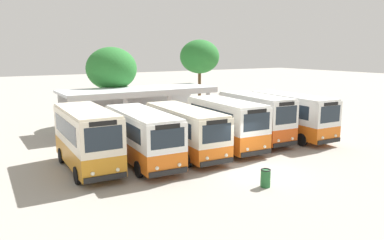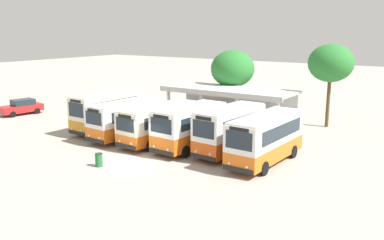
{
  "view_description": "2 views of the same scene",
  "coord_description": "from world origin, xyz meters",
  "px_view_note": "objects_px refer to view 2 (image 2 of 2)",
  "views": [
    {
      "loc": [
        -13.36,
        -15.16,
        6.59
      ],
      "look_at": [
        -0.75,
        5.48,
        2.08
      ],
      "focal_mm": 35.2,
      "sensor_mm": 36.0,
      "label": 1
    },
    {
      "loc": [
        18.67,
        -20.29,
        8.89
      ],
      "look_at": [
        0.75,
        6.01,
        1.93
      ],
      "focal_mm": 38.75,
      "sensor_mm": 36.0,
      "label": 2
    }
  ],
  "objects_px": {
    "city_bus_fourth_amber": "(190,126)",
    "waiting_chair_middle_seat": "(216,118)",
    "city_bus_far_end_green": "(266,137)",
    "parked_car_flank": "(22,107)",
    "city_bus_middle_cream": "(160,122)",
    "city_bus_second_in_row": "(128,118)",
    "litter_bin_apron": "(99,160)",
    "city_bus_nearest_orange": "(106,111)",
    "waiting_chair_fifth_seat": "(228,119)",
    "waiting_chair_far_end_seat": "(234,120)",
    "city_bus_fifth_blue": "(230,129)",
    "waiting_chair_second_from_end": "(211,117)",
    "waiting_chair_end_by_column": "(205,116)",
    "waiting_chair_fourth_seat": "(222,118)"
  },
  "relations": [
    {
      "from": "waiting_chair_fourth_seat",
      "to": "waiting_chair_far_end_seat",
      "type": "bearing_deg",
      "value": 0.6
    },
    {
      "from": "city_bus_fifth_blue",
      "to": "parked_car_flank",
      "type": "xyz_separation_m",
      "value": [
        -25.39,
        0.06,
        -1.05
      ]
    },
    {
      "from": "waiting_chair_end_by_column",
      "to": "waiting_chair_fourth_seat",
      "type": "distance_m",
      "value": 1.94
    },
    {
      "from": "city_bus_nearest_orange",
      "to": "parked_car_flank",
      "type": "xyz_separation_m",
      "value": [
        -13.07,
        0.32,
        -1.06
      ]
    },
    {
      "from": "city_bus_fourth_amber",
      "to": "waiting_chair_middle_seat",
      "type": "height_order",
      "value": "city_bus_fourth_amber"
    },
    {
      "from": "city_bus_far_end_green",
      "to": "parked_car_flank",
      "type": "relative_size",
      "value": 1.67
    },
    {
      "from": "city_bus_far_end_green",
      "to": "waiting_chair_end_by_column",
      "type": "relative_size",
      "value": 8.68
    },
    {
      "from": "city_bus_fifth_blue",
      "to": "litter_bin_apron",
      "type": "distance_m",
      "value": 9.51
    },
    {
      "from": "city_bus_far_end_green",
      "to": "waiting_chair_end_by_column",
      "type": "distance_m",
      "value": 13.8
    },
    {
      "from": "city_bus_nearest_orange",
      "to": "waiting_chair_middle_seat",
      "type": "xyz_separation_m",
      "value": [
        6.21,
        8.5,
        -1.36
      ]
    },
    {
      "from": "city_bus_fourth_amber",
      "to": "waiting_chair_second_from_end",
      "type": "bearing_deg",
      "value": 112.38
    },
    {
      "from": "city_bus_fourth_amber",
      "to": "parked_car_flank",
      "type": "relative_size",
      "value": 1.52
    },
    {
      "from": "city_bus_fifth_blue",
      "to": "waiting_chair_fifth_seat",
      "type": "relative_size",
      "value": 7.88
    },
    {
      "from": "parked_car_flank",
      "to": "waiting_chair_middle_seat",
      "type": "distance_m",
      "value": 20.95
    },
    {
      "from": "city_bus_nearest_orange",
      "to": "waiting_chair_fifth_seat",
      "type": "relative_size",
      "value": 7.85
    },
    {
      "from": "waiting_chair_middle_seat",
      "to": "waiting_chair_fifth_seat",
      "type": "bearing_deg",
      "value": -0.7
    },
    {
      "from": "city_bus_second_in_row",
      "to": "city_bus_middle_cream",
      "type": "bearing_deg",
      "value": 6.04
    },
    {
      "from": "city_bus_fourth_amber",
      "to": "city_bus_fifth_blue",
      "type": "xyz_separation_m",
      "value": [
        3.08,
        0.64,
        0.06
      ]
    },
    {
      "from": "city_bus_far_end_green",
      "to": "waiting_chair_fifth_seat",
      "type": "xyz_separation_m",
      "value": [
        -7.88,
        8.79,
        -1.3
      ]
    },
    {
      "from": "city_bus_far_end_green",
      "to": "city_bus_second_in_row",
      "type": "bearing_deg",
      "value": -179.07
    },
    {
      "from": "city_bus_fifth_blue",
      "to": "waiting_chair_end_by_column",
      "type": "distance_m",
      "value": 11.21
    },
    {
      "from": "city_bus_middle_cream",
      "to": "city_bus_fifth_blue",
      "type": "relative_size",
      "value": 1.15
    },
    {
      "from": "city_bus_middle_cream",
      "to": "waiting_chair_middle_seat",
      "type": "height_order",
      "value": "city_bus_middle_cream"
    },
    {
      "from": "city_bus_far_end_green",
      "to": "city_bus_middle_cream",
      "type": "bearing_deg",
      "value": 179.22
    },
    {
      "from": "city_bus_second_in_row",
      "to": "city_bus_middle_cream",
      "type": "distance_m",
      "value": 3.1
    },
    {
      "from": "city_bus_second_in_row",
      "to": "waiting_chair_second_from_end",
      "type": "bearing_deg",
      "value": 74.62
    },
    {
      "from": "city_bus_fourth_amber",
      "to": "waiting_chair_fifth_seat",
      "type": "xyz_separation_m",
      "value": [
        -1.73,
        8.86,
        -1.29
      ]
    },
    {
      "from": "waiting_chair_middle_seat",
      "to": "waiting_chair_far_end_seat",
      "type": "height_order",
      "value": "same"
    },
    {
      "from": "waiting_chair_fifth_seat",
      "to": "waiting_chair_end_by_column",
      "type": "bearing_deg",
      "value": 177.86
    },
    {
      "from": "city_bus_far_end_green",
      "to": "waiting_chair_fifth_seat",
      "type": "bearing_deg",
      "value": 131.86
    },
    {
      "from": "city_bus_fourth_amber",
      "to": "waiting_chair_fourth_seat",
      "type": "height_order",
      "value": "city_bus_fourth_amber"
    },
    {
      "from": "city_bus_middle_cream",
      "to": "waiting_chair_middle_seat",
      "type": "bearing_deg",
      "value": 89.62
    },
    {
      "from": "city_bus_second_in_row",
      "to": "city_bus_nearest_orange",
      "type": "bearing_deg",
      "value": 170.51
    },
    {
      "from": "waiting_chair_second_from_end",
      "to": "parked_car_flank",
      "type": "bearing_deg",
      "value": -156.22
    },
    {
      "from": "city_bus_middle_cream",
      "to": "waiting_chair_fifth_seat",
      "type": "bearing_deg",
      "value": 81.13
    },
    {
      "from": "waiting_chair_far_end_seat",
      "to": "city_bus_second_in_row",
      "type": "bearing_deg",
      "value": -119.14
    },
    {
      "from": "city_bus_second_in_row",
      "to": "city_bus_fourth_amber",
      "type": "bearing_deg",
      "value": 1.26
    },
    {
      "from": "waiting_chair_middle_seat",
      "to": "litter_bin_apron",
      "type": "xyz_separation_m",
      "value": [
        0.38,
        -15.7,
        -0.07
      ]
    },
    {
      "from": "city_bus_far_end_green",
      "to": "litter_bin_apron",
      "type": "xyz_separation_m",
      "value": [
        -8.8,
        -6.89,
        -1.37
      ]
    },
    {
      "from": "city_bus_fifth_blue",
      "to": "waiting_chair_middle_seat",
      "type": "xyz_separation_m",
      "value": [
        -6.1,
        8.24,
        -1.36
      ]
    },
    {
      "from": "city_bus_second_in_row",
      "to": "waiting_chair_middle_seat",
      "type": "xyz_separation_m",
      "value": [
        3.13,
        9.01,
        -1.2
      ]
    },
    {
      "from": "waiting_chair_fourth_seat",
      "to": "litter_bin_apron",
      "type": "height_order",
      "value": "litter_bin_apron"
    },
    {
      "from": "waiting_chair_end_by_column",
      "to": "city_bus_far_end_green",
      "type": "bearing_deg",
      "value": -40.34
    },
    {
      "from": "city_bus_far_end_green",
      "to": "litter_bin_apron",
      "type": "relative_size",
      "value": 8.29
    },
    {
      "from": "city_bus_nearest_orange",
      "to": "waiting_chair_fourth_seat",
      "type": "bearing_deg",
      "value": 51.35
    },
    {
      "from": "waiting_chair_end_by_column",
      "to": "city_bus_middle_cream",
      "type": "bearing_deg",
      "value": -81.96
    },
    {
      "from": "city_bus_second_in_row",
      "to": "city_bus_fourth_amber",
      "type": "relative_size",
      "value": 1.1
    },
    {
      "from": "waiting_chair_far_end_seat",
      "to": "litter_bin_apron",
      "type": "distance_m",
      "value": 15.87
    },
    {
      "from": "city_bus_nearest_orange",
      "to": "city_bus_fifth_blue",
      "type": "xyz_separation_m",
      "value": [
        12.31,
        0.26,
        -0.01
      ]
    },
    {
      "from": "city_bus_middle_cream",
      "to": "waiting_chair_far_end_seat",
      "type": "xyz_separation_m",
      "value": [
        2.0,
        8.78,
        -1.15
      ]
    }
  ]
}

